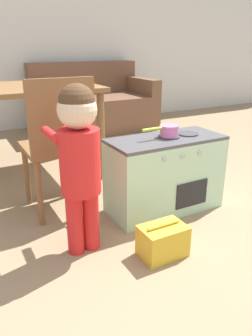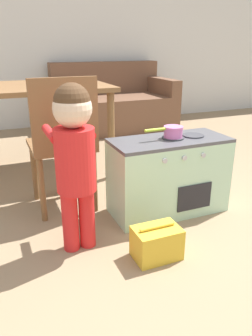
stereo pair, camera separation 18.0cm
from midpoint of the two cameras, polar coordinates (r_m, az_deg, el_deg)
name	(u,v)px [view 1 (the left image)]	position (r m, az deg, el deg)	size (l,w,h in m)	color
ground_plane	(223,278)	(1.65, 13.45, -18.18)	(16.00, 16.00, 0.00)	#8E7556
wall_back	(26,21)	(4.51, -18.25, 23.21)	(10.00, 0.06, 2.60)	silver
play_kitchen	(165,174)	(2.11, 4.38, -1.12)	(0.73, 0.34, 0.49)	#B2DBB7
toy_pot	(169,130)	(2.02, 4.90, 6.60)	(0.25, 0.12, 0.07)	pink
child_figure	(79,151)	(1.59, -11.42, 2.87)	(0.22, 0.35, 0.86)	red
toy_basket	(163,241)	(1.71, 3.38, -12.62)	(0.23, 0.16, 0.18)	gold
dining_table	(27,99)	(2.74, -18.64, 11.36)	(1.04, 0.83, 0.73)	brown
dining_chair_near	(58,144)	(2.04, -14.17, 4.11)	(0.39, 0.39, 0.86)	brown
couch	(92,105)	(4.30, -7.08, 10.79)	(1.46, 0.87, 0.82)	brown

